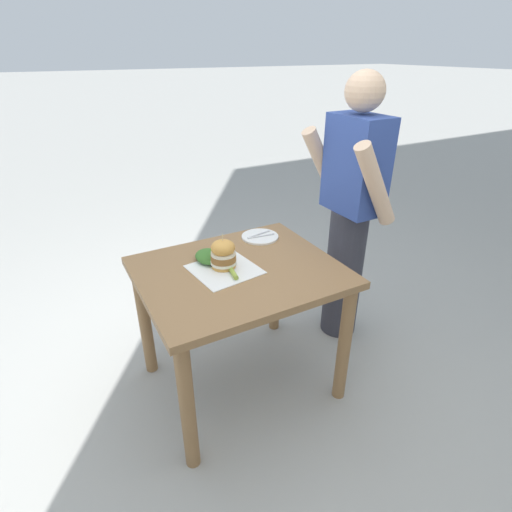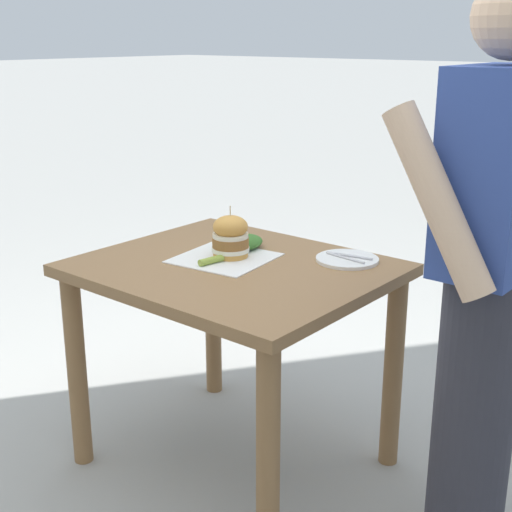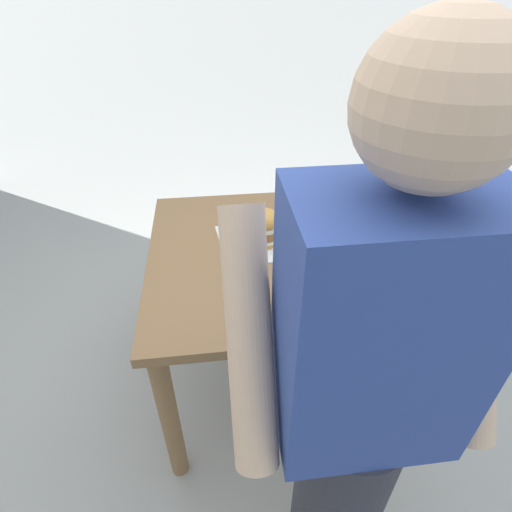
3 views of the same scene
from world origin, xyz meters
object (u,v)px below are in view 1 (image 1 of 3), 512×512
at_px(sandwich, 223,254).
at_px(diner_across_table, 350,212).
at_px(side_plate_with_forks, 260,237).
at_px(pickle_spear, 233,273).
at_px(patio_table, 239,291).
at_px(side_salad, 209,256).

height_order(sandwich, diner_across_table, diner_across_table).
xyz_separation_m(sandwich, side_plate_with_forks, (-0.23, 0.34, -0.07)).
bearing_deg(diner_across_table, pickle_spear, -78.12).
relative_size(pickle_spear, side_plate_with_forks, 0.45).
height_order(side_plate_with_forks, diner_across_table, diner_across_table).
height_order(patio_table, diner_across_table, diner_across_table).
relative_size(side_plate_with_forks, side_salad, 1.22).
relative_size(patio_table, sandwich, 5.46).
bearing_deg(diner_across_table, side_plate_with_forks, -104.91).
bearing_deg(side_salad, side_plate_with_forks, 108.43).
distance_m(pickle_spear, side_salad, 0.21).
bearing_deg(diner_across_table, side_salad, -91.28).
xyz_separation_m(side_salad, diner_across_table, (0.02, 0.94, 0.08)).
height_order(sandwich, side_plate_with_forks, sandwich).
xyz_separation_m(sandwich, diner_across_table, (-0.08, 0.90, 0.03)).
bearing_deg(pickle_spear, sandwich, -177.51).
distance_m(patio_table, side_plate_with_forks, 0.42).
bearing_deg(sandwich, diner_across_table, 95.18).
distance_m(side_plate_with_forks, diner_across_table, 0.58).
xyz_separation_m(pickle_spear, side_plate_with_forks, (-0.34, 0.34, -0.01)).
height_order(patio_table, side_plate_with_forks, side_plate_with_forks).
xyz_separation_m(side_plate_with_forks, side_salad, (0.13, -0.38, 0.02)).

